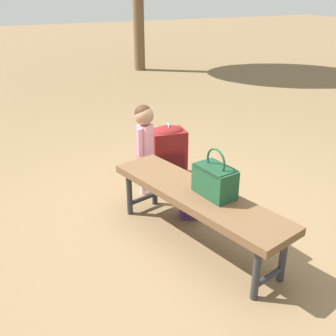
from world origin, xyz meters
TOP-DOWN VIEW (x-y plane):
  - ground_plane at (0.00, 0.00)m, footprint 40.00×40.00m
  - park_bench at (-0.34, 0.10)m, footprint 1.65×0.78m
  - handbag at (-0.43, 0.01)m, footprint 0.34×0.23m
  - child_standing at (0.64, 0.12)m, footprint 0.18×0.20m
  - backpack_large at (0.86, -0.22)m, footprint 0.34×0.38m
  - backpack_small at (0.04, -0.05)m, footprint 0.21×0.23m

SIDE VIEW (x-z plane):
  - ground_plane at x=0.00m, z-range 0.00..0.00m
  - backpack_small at x=0.04m, z-range 0.00..0.32m
  - backpack_large at x=0.86m, z-range 0.00..0.59m
  - park_bench at x=-0.34m, z-range 0.17..0.62m
  - handbag at x=-0.43m, z-range 0.39..0.76m
  - child_standing at x=0.64m, z-range 0.14..1.02m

